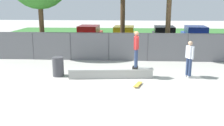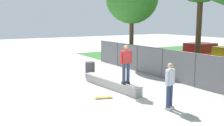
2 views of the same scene
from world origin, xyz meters
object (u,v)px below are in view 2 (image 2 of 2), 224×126
(car_red, at_px, (201,53))
(bystander, at_px, (170,84))
(concrete_ledge, at_px, (111,84))
(skateboarder, at_px, (126,63))
(trash_bin, at_px, (90,70))
(skateboard, at_px, (104,97))

(car_red, distance_m, bystander, 11.45)
(concrete_ledge, bearing_deg, skateboarder, 2.53)
(car_red, xyz_separation_m, trash_bin, (-0.11, -9.67, -0.35))
(concrete_ledge, distance_m, car_red, 10.16)
(concrete_ledge, xyz_separation_m, skateboarder, (1.22, 0.05, 1.24))
(skateboard, distance_m, car_red, 11.68)
(skateboarder, bearing_deg, car_red, 111.14)
(bystander, distance_m, trash_bin, 6.50)
(trash_bin, bearing_deg, car_red, 89.35)
(concrete_ledge, bearing_deg, trash_bin, 176.84)
(skateboard, bearing_deg, concrete_ledge, 137.48)
(concrete_ledge, relative_size, car_red, 0.97)
(skateboard, height_order, bystander, bystander)
(skateboarder, bearing_deg, skateboard, -86.70)
(car_red, bearing_deg, bystander, -56.20)
(skateboard, bearing_deg, trash_bin, 161.35)
(trash_bin, bearing_deg, bystander, 1.33)
(skateboarder, relative_size, car_red, 0.42)
(concrete_ledge, distance_m, skateboarder, 1.74)
(skateboard, distance_m, bystander, 3.08)
(skateboard, height_order, car_red, car_red)
(bystander, xyz_separation_m, trash_bin, (-6.48, -0.15, -0.52))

